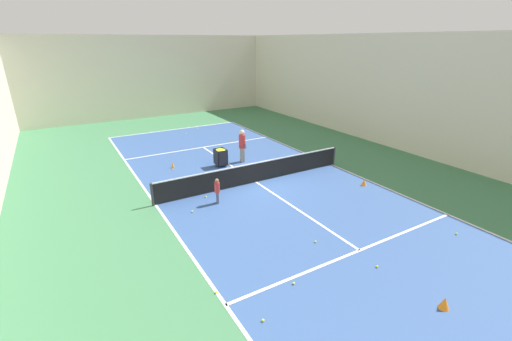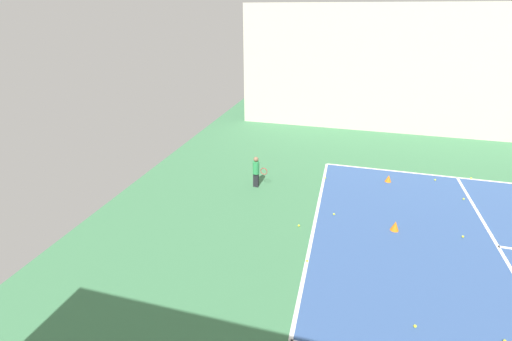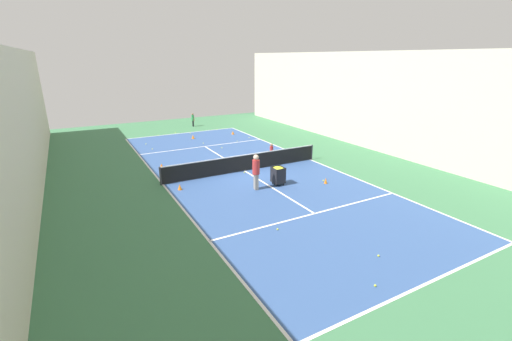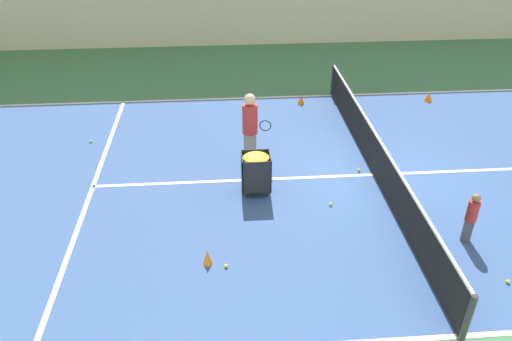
% 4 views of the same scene
% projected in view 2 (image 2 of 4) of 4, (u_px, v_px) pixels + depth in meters
% --- Properties ---
extents(line_baseline_near, '(9.51, 0.10, 0.00)m').
position_uv_depth(line_baseline_near, '(315.00, 220.00, 11.33)').
color(line_baseline_near, white).
rests_on(line_baseline_near, ground).
extents(line_service_near, '(9.51, 0.10, 0.00)m').
position_uv_depth(line_service_near, '(498.00, 246.00, 10.06)').
color(line_service_near, white).
rests_on(line_service_near, ground).
extents(player_near_baseline, '(0.28, 0.59, 1.26)m').
position_uv_depth(player_near_baseline, '(256.00, 170.00, 13.21)').
color(player_near_baseline, black).
rests_on(player_near_baseline, ground).
extents(training_cone_0, '(0.26, 0.26, 0.32)m').
position_uv_depth(training_cone_0, '(395.00, 226.00, 10.75)').
color(training_cone_0, orange).
rests_on(training_cone_0, ground).
extents(training_cone_3, '(0.25, 0.25, 0.28)m').
position_uv_depth(training_cone_3, '(388.00, 178.00, 13.84)').
color(training_cone_3, orange).
rests_on(training_cone_3, ground).
extents(tennis_ball_0, '(0.07, 0.07, 0.07)m').
position_uv_depth(tennis_ball_0, '(463.00, 237.00, 10.45)').
color(tennis_ball_0, yellow).
rests_on(tennis_ball_0, ground).
extents(tennis_ball_4, '(0.07, 0.07, 0.07)m').
position_uv_depth(tennis_ball_4, '(307.00, 261.00, 9.44)').
color(tennis_ball_4, yellow).
rests_on(tennis_ball_4, ground).
extents(tennis_ball_6, '(0.07, 0.07, 0.07)m').
position_uv_depth(tennis_ball_6, '(299.00, 226.00, 10.99)').
color(tennis_ball_6, yellow).
rests_on(tennis_ball_6, ground).
extents(tennis_ball_8, '(0.07, 0.07, 0.07)m').
position_uv_depth(tennis_ball_8, '(505.00, 341.00, 7.14)').
color(tennis_ball_8, yellow).
rests_on(tennis_ball_8, ground).
extents(tennis_ball_10, '(0.07, 0.07, 0.07)m').
position_uv_depth(tennis_ball_10, '(334.00, 214.00, 11.61)').
color(tennis_ball_10, yellow).
rests_on(tennis_ball_10, ground).
extents(tennis_ball_11, '(0.07, 0.07, 0.07)m').
position_uv_depth(tennis_ball_11, '(415.00, 326.00, 7.48)').
color(tennis_ball_11, yellow).
rests_on(tennis_ball_11, ground).
extents(tennis_ball_14, '(0.07, 0.07, 0.07)m').
position_uv_depth(tennis_ball_14, '(471.00, 178.00, 14.10)').
color(tennis_ball_14, yellow).
rests_on(tennis_ball_14, ground).
extents(tennis_ball_15, '(0.07, 0.07, 0.07)m').
position_uv_depth(tennis_ball_15, '(464.00, 199.00, 12.54)').
color(tennis_ball_15, yellow).
rests_on(tennis_ball_15, ground).
extents(tennis_ball_16, '(0.07, 0.07, 0.07)m').
position_uv_depth(tennis_ball_16, '(325.00, 178.00, 14.11)').
color(tennis_ball_16, yellow).
rests_on(tennis_ball_16, ground).
extents(tennis_ball_18, '(0.07, 0.07, 0.07)m').
position_uv_depth(tennis_ball_18, '(435.00, 180.00, 13.96)').
color(tennis_ball_18, yellow).
rests_on(tennis_ball_18, ground).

